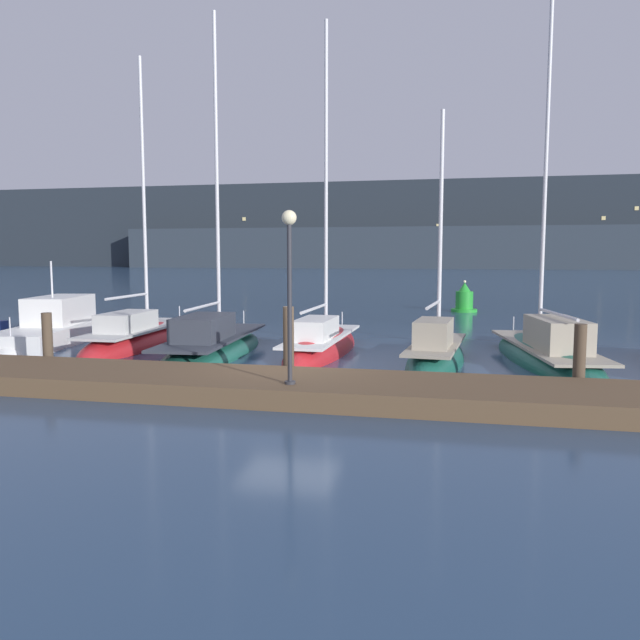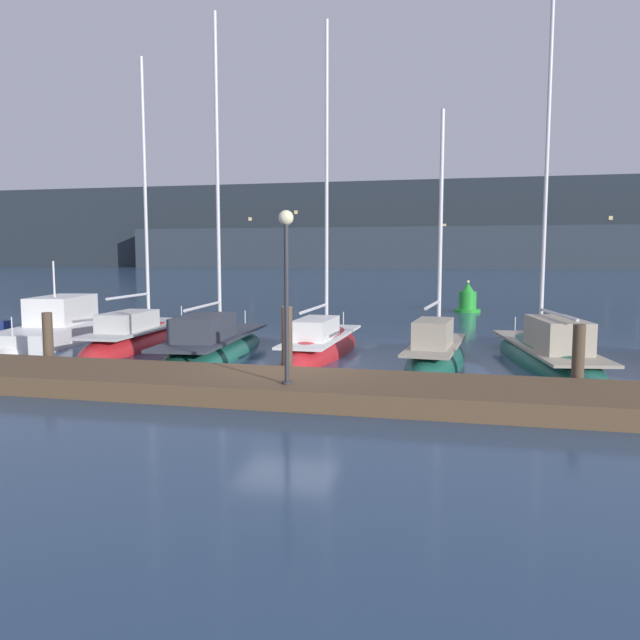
{
  "view_description": "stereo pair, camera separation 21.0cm",
  "coord_description": "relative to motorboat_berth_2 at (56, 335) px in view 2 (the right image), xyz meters",
  "views": [
    {
      "loc": [
        4.17,
        -15.23,
        3.28
      ],
      "look_at": [
        0.0,
        3.77,
        1.2
      ],
      "focal_mm": 35.0,
      "sensor_mm": 36.0,
      "label": 1
    },
    {
      "loc": [
        4.38,
        -15.18,
        3.28
      ],
      "look_at": [
        0.0,
        3.77,
        1.2
      ],
      "focal_mm": 35.0,
      "sensor_mm": 36.0,
      "label": 2
    }
  ],
  "objects": [
    {
      "name": "sailboat_berth_4",
      "position": [
        6.81,
        -1.32,
        -0.08
      ],
      "size": [
        2.85,
        8.43,
        11.58
      ],
      "color": "#195647",
      "rests_on": "ground"
    },
    {
      "name": "sailboat_berth_7",
      "position": [
        17.26,
        -0.53,
        -0.09
      ],
      "size": [
        3.38,
        8.64,
        12.65
      ],
      "color": "#195647",
      "rests_on": "ground"
    },
    {
      "name": "sailboat_berth_3",
      "position": [
        3.53,
        -0.12,
        -0.13
      ],
      "size": [
        2.19,
        7.74,
        10.92
      ],
      "color": "red",
      "rests_on": "ground"
    },
    {
      "name": "dock_lamppost",
      "position": [
        11.05,
        -7.33,
        2.73
      ],
      "size": [
        0.32,
        0.32,
        3.74
      ],
      "color": "#2D2D33",
      "rests_on": "dock"
    },
    {
      "name": "sailboat_berth_6",
      "position": [
        14.0,
        -1.65,
        -0.1
      ],
      "size": [
        2.09,
        6.05,
        8.18
      ],
      "color": "#195647",
      "rests_on": "ground"
    },
    {
      "name": "motorboat_berth_2",
      "position": [
        0.0,
        0.0,
        0.0
      ],
      "size": [
        3.62,
        7.38,
        3.66
      ],
      "color": "white",
      "rests_on": "ground"
    },
    {
      "name": "channel_buoy",
      "position": [
        14.99,
        15.81,
        0.4
      ],
      "size": [
        1.45,
        1.45,
        1.78
      ],
      "color": "green",
      "rests_on": "ground"
    },
    {
      "name": "mooring_pile_2",
      "position": [
        10.38,
        -4.99,
        0.72
      ],
      "size": [
        0.28,
        0.28,
        1.93
      ],
      "primitive_type": "cylinder",
      "color": "#4C3D2D",
      "rests_on": "ground"
    },
    {
      "name": "ground_plane",
      "position": [
        10.38,
        -5.0,
        -0.25
      ],
      "size": [
        400.0,
        400.0,
        0.0
      ],
      "primitive_type": "plane",
      "color": "navy"
    },
    {
      "name": "sailboat_berth_5",
      "position": [
        10.21,
        -0.2,
        -0.12
      ],
      "size": [
        1.87,
        7.37,
        11.61
      ],
      "color": "red",
      "rests_on": "ground"
    },
    {
      "name": "hillside_backdrop",
      "position": [
        10.42,
        128.23,
        8.79
      ],
      "size": [
        240.0,
        23.0,
        19.64
      ],
      "color": "#232B33",
      "rests_on": "ground"
    },
    {
      "name": "mooring_pile_3",
      "position": [
        17.38,
        -4.99,
        0.58
      ],
      "size": [
        0.28,
        0.28,
        1.66
      ],
      "primitive_type": "cylinder",
      "color": "#4C3D2D",
      "rests_on": "ground"
    },
    {
      "name": "dock",
      "position": [
        10.38,
        -6.64,
        -0.02
      ],
      "size": [
        37.62,
        2.8,
        0.45
      ],
      "primitive_type": "cube",
      "color": "brown",
      "rests_on": "ground"
    },
    {
      "name": "mooring_pile_1",
      "position": [
        3.39,
        -4.99,
        0.57
      ],
      "size": [
        0.28,
        0.28,
        1.63
      ],
      "primitive_type": "cylinder",
      "color": "#4C3D2D",
      "rests_on": "ground"
    }
  ]
}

